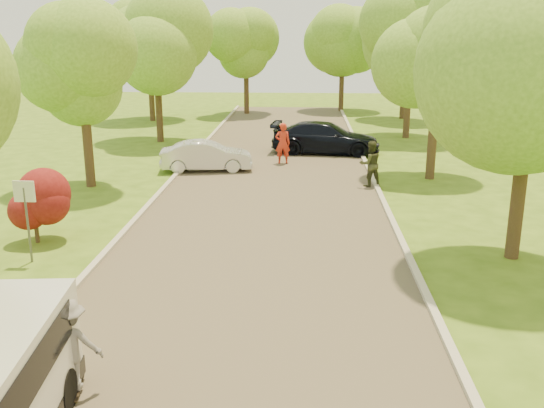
% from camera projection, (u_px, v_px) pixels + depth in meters
% --- Properties ---
extents(ground, '(100.00, 100.00, 0.00)m').
position_uv_depth(ground, '(236.00, 343.00, 11.65)').
color(ground, '#3E6017').
rests_on(ground, ground).
extents(road, '(8.00, 60.00, 0.01)m').
position_uv_depth(road, '(264.00, 220.00, 19.33)').
color(road, '#4C4438').
rests_on(road, ground).
extents(curb_left, '(0.18, 60.00, 0.12)m').
position_uv_depth(curb_left, '(139.00, 216.00, 19.53)').
color(curb_left, '#B2AD9E').
rests_on(curb_left, ground).
extents(curb_right, '(0.18, 60.00, 0.12)m').
position_uv_depth(curb_right, '(392.00, 220.00, 19.11)').
color(curb_right, '#B2AD9E').
rests_on(curb_right, ground).
extents(street_sign, '(0.55, 0.06, 2.17)m').
position_uv_depth(street_sign, '(26.00, 204.00, 15.36)').
color(street_sign, '#59595E').
rests_on(street_sign, ground).
extents(red_shrub, '(1.70, 1.70, 1.95)m').
position_uv_depth(red_shrub, '(34.00, 205.00, 16.96)').
color(red_shrub, '#382619').
rests_on(red_shrub, ground).
extents(tree_l_midb, '(4.30, 4.20, 6.62)m').
position_uv_depth(tree_l_midb, '(86.00, 66.00, 22.27)').
color(tree_l_midb, '#382619').
rests_on(tree_l_midb, ground).
extents(tree_l_far, '(4.92, 4.80, 7.79)m').
position_uv_depth(tree_l_far, '(159.00, 38.00, 31.61)').
color(tree_l_far, '#382619').
rests_on(tree_l_far, ground).
extents(tree_r_midb, '(4.51, 4.40, 7.01)m').
position_uv_depth(tree_r_midb, '(444.00, 56.00, 23.42)').
color(tree_r_midb, '#382619').
rests_on(tree_r_midb, ground).
extents(tree_r_far, '(5.33, 5.20, 8.34)m').
position_uv_depth(tree_r_far, '(416.00, 31.00, 32.73)').
color(tree_r_far, '#382619').
rests_on(tree_r_far, ground).
extents(tree_bg_a, '(5.12, 5.00, 7.72)m').
position_uv_depth(tree_bg_a, '(152.00, 39.00, 39.46)').
color(tree_bg_a, '#382619').
rests_on(tree_bg_a, ground).
extents(tree_bg_b, '(5.12, 5.00, 7.95)m').
position_uv_depth(tree_bg_b, '(410.00, 36.00, 40.45)').
color(tree_bg_b, '#382619').
rests_on(tree_bg_b, ground).
extents(tree_bg_c, '(4.92, 4.80, 7.33)m').
position_uv_depth(tree_bg_c, '(249.00, 43.00, 43.08)').
color(tree_bg_c, '#382619').
rests_on(tree_bg_c, ground).
extents(tree_bg_d, '(5.12, 5.00, 7.72)m').
position_uv_depth(tree_bg_d, '(346.00, 38.00, 44.56)').
color(tree_bg_d, '#382619').
rests_on(tree_bg_d, ground).
extents(silver_sedan, '(4.06, 1.88, 1.29)m').
position_uv_depth(silver_sedan, '(206.00, 156.00, 25.99)').
color(silver_sedan, silver).
rests_on(silver_sedan, ground).
extents(dark_sedan, '(5.49, 2.71, 1.54)m').
position_uv_depth(dark_sedan, '(326.00, 138.00, 29.74)').
color(dark_sedan, black).
rests_on(dark_sedan, ground).
extents(longboard, '(0.39, 0.84, 0.09)m').
position_uv_depth(longboard, '(74.00, 389.00, 10.02)').
color(longboard, black).
rests_on(longboard, ground).
extents(skateboarder, '(1.12, 0.79, 1.58)m').
position_uv_depth(skateboarder, '(70.00, 345.00, 9.80)').
color(skateboarder, slate).
rests_on(skateboarder, longboard).
extents(person_striped, '(0.72, 0.52, 1.86)m').
position_uv_depth(person_striped, '(283.00, 143.00, 27.33)').
color(person_striped, red).
rests_on(person_striped, ground).
extents(person_olive, '(1.02, 0.90, 1.79)m').
position_uv_depth(person_olive, '(370.00, 164.00, 23.26)').
color(person_olive, '#323620').
rests_on(person_olive, ground).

